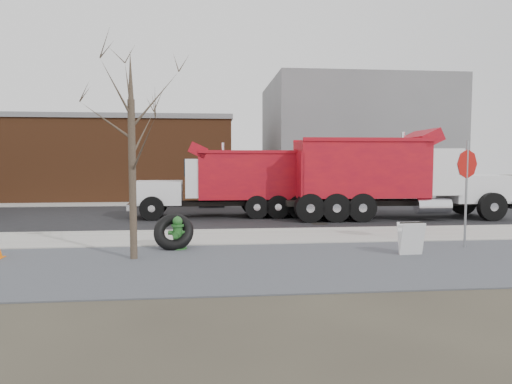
{
  "coord_description": "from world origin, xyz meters",
  "views": [
    {
      "loc": [
        -1.27,
        -14.2,
        2.51
      ],
      "look_at": [
        0.32,
        1.56,
        1.4
      ],
      "focal_mm": 32.0,
      "sensor_mm": 36.0,
      "label": 1
    }
  ],
  "objects": [
    {
      "name": "curb",
      "position": [
        0.0,
        1.55,
        0.06
      ],
      "size": [
        60.0,
        0.15,
        0.11
      ],
      "primitive_type": "cube",
      "color": "#9E9B93",
      "rests_on": "ground"
    },
    {
      "name": "dump_truck_red_a",
      "position": [
        6.28,
        4.61,
        1.91
      ],
      "size": [
        9.39,
        2.85,
        3.76
      ],
      "rotation": [
        0.0,
        0.0,
        -0.03
      ],
      "color": "black",
      "rests_on": "ground"
    },
    {
      "name": "sidewalk",
      "position": [
        0.0,
        0.25,
        0.03
      ],
      "size": [
        60.0,
        2.5,
        0.06
      ],
      "primitive_type": "cube",
      "color": "#9E9B93",
      "rests_on": "ground"
    },
    {
      "name": "stop_sign",
      "position": [
        5.96,
        -1.98,
        2.06
      ],
      "size": [
        0.78,
        0.34,
        3.06
      ],
      "rotation": [
        0.0,
        0.0,
        -0.01
      ],
      "color": "gray",
      "rests_on": "ground"
    },
    {
      "name": "truck_tire",
      "position": [
        -2.3,
        -1.35,
        0.49
      ],
      "size": [
        1.16,
        0.92,
        1.11
      ],
      "color": "black",
      "rests_on": "ground"
    },
    {
      "name": "road",
      "position": [
        0.0,
        6.3,
        0.01
      ],
      "size": [
        60.0,
        9.4,
        0.02
      ],
      "primitive_type": "cube",
      "color": "black",
      "rests_on": "ground"
    },
    {
      "name": "ground",
      "position": [
        0.0,
        0.0,
        0.0
      ],
      "size": [
        120.0,
        120.0,
        0.0
      ],
      "primitive_type": "plane",
      "color": "#383328",
      "rests_on": "ground"
    },
    {
      "name": "dump_truck_red_b",
      "position": [
        -0.43,
        5.87,
        1.64
      ],
      "size": [
        7.63,
        2.34,
        3.22
      ],
      "rotation": [
        0.0,
        0.0,
        3.16
      ],
      "color": "black",
      "rests_on": "ground"
    },
    {
      "name": "sandwich_board",
      "position": [
        3.96,
        -2.84,
        0.46
      ],
      "size": [
        0.64,
        0.42,
        0.87
      ],
      "rotation": [
        0.0,
        0.0,
        0.04
      ],
      "color": "white",
      "rests_on": "ground"
    },
    {
      "name": "building_brick",
      "position": [
        -10.0,
        17.0,
        2.65
      ],
      "size": [
        20.2,
        8.2,
        5.3
      ],
      "color": "brown",
      "rests_on": "ground"
    },
    {
      "name": "building_grey",
      "position": [
        9.0,
        18.0,
        4.0
      ],
      "size": [
        12.0,
        10.0,
        8.0
      ],
      "color": "gray",
      "rests_on": "ground"
    },
    {
      "name": "far_sidewalk",
      "position": [
        0.0,
        12.0,
        0.03
      ],
      "size": [
        60.0,
        2.0,
        0.06
      ],
      "primitive_type": "cube",
      "color": "#9E9B93",
      "rests_on": "ground"
    },
    {
      "name": "bare_tree",
      "position": [
        -3.2,
        -2.6,
        3.3
      ],
      "size": [
        3.2,
        3.2,
        5.2
      ],
      "color": "#382D23",
      "rests_on": "ground"
    },
    {
      "name": "gravel_verge",
      "position": [
        0.0,
        -3.5,
        0.01
      ],
      "size": [
        60.0,
        5.0,
        0.03
      ],
      "primitive_type": "cube",
      "color": "slate",
      "rests_on": "ground"
    },
    {
      "name": "fire_hydrant",
      "position": [
        -2.19,
        -1.43,
        0.44
      ],
      "size": [
        0.54,
        0.53,
        0.95
      ],
      "rotation": [
        0.0,
        0.0,
        -0.18
      ],
      "color": "#2F6C29",
      "rests_on": "ground"
    }
  ]
}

